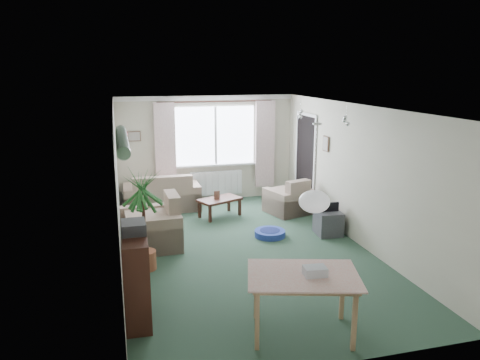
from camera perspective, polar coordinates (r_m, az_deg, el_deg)
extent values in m
plane|color=#284333|center=(7.95, 0.56, -8.57)|extent=(6.50, 6.50, 0.00)
cube|color=white|center=(10.67, -3.02, 5.43)|extent=(1.80, 0.03, 1.30)
cube|color=black|center=(10.51, -2.98, 9.53)|extent=(2.60, 0.03, 0.03)
cube|color=beige|center=(10.43, -9.10, 3.82)|extent=(0.45, 0.08, 2.00)
cube|color=beige|center=(10.90, 3.05, 4.38)|extent=(0.45, 0.08, 2.00)
cube|color=white|center=(10.83, -2.91, -0.37)|extent=(1.20, 0.10, 0.55)
cube|color=black|center=(10.30, 7.98, 2.22)|extent=(0.03, 0.95, 2.00)
sphere|color=white|center=(5.48, 9.05, -2.62)|extent=(0.36, 0.36, 0.36)
cylinder|color=#196626|center=(4.86, -14.20, 4.74)|extent=(1.60, 1.60, 0.12)
sphere|color=silver|center=(8.68, 7.37, 8.30)|extent=(0.20, 0.20, 0.20)
sphere|color=silver|center=(7.72, 12.83, 7.45)|extent=(0.20, 0.20, 0.20)
cube|color=brown|center=(10.44, -12.77, 5.22)|extent=(0.28, 0.03, 0.22)
cube|color=brown|center=(9.31, 10.44, 4.37)|extent=(0.03, 0.24, 0.30)
cube|color=#C8AB97|center=(10.23, -9.53, -1.37)|extent=(1.60, 0.85, 0.80)
cube|color=beige|center=(9.92, 5.99, -1.86)|extent=(1.04, 1.01, 0.76)
cube|color=beige|center=(8.13, -10.87, -4.93)|extent=(1.00, 1.05, 0.91)
cube|color=black|center=(9.66, -2.48, -3.36)|extent=(0.97, 0.78, 0.38)
cube|color=brown|center=(9.58, -2.83, -1.81)|extent=(0.12, 0.02, 0.16)
cube|color=black|center=(5.86, -12.51, -11.52)|extent=(0.31, 0.89, 1.08)
cube|color=#313136|center=(5.71, -12.85, -5.64)|extent=(0.28, 0.35, 0.14)
cylinder|color=#1A4D23|center=(7.12, -11.63, -4.82)|extent=(0.86, 0.86, 1.57)
cube|color=tan|center=(5.56, 7.60, -14.84)|extent=(1.31, 1.04, 0.71)
cube|color=silver|center=(5.37, 9.12, -11.01)|extent=(0.27, 0.21, 0.12)
cube|color=#35363A|center=(8.78, 10.71, -5.15)|extent=(0.47, 0.51, 0.44)
cylinder|color=navy|center=(8.59, 3.66, -6.51)|extent=(0.59, 0.59, 0.11)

